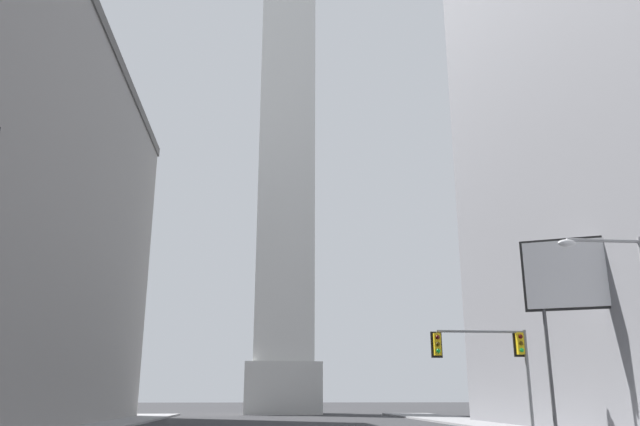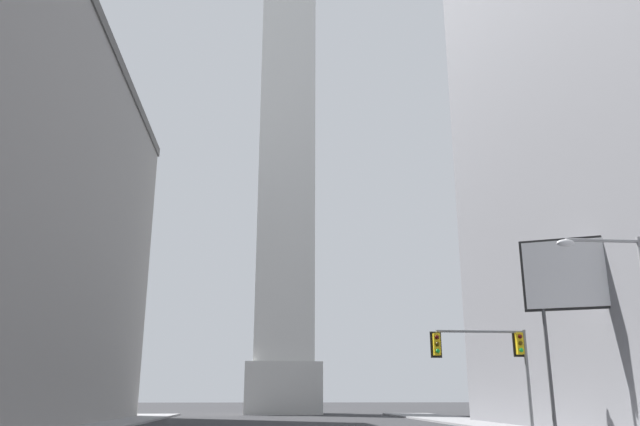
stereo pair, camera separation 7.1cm
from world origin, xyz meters
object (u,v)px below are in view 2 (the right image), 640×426
Objects in this scene: obelisk at (287,118)px; billboard_sign at (578,279)px; street_lamp at (635,315)px; traffic_light_mid_right at (493,354)px.

obelisk reaches higher than billboard_sign.
obelisk is 10.25× the size of street_lamp.
billboard_sign is at bearing -40.87° from traffic_light_mid_right.
billboard_sign is (12.84, -43.88, -28.38)m from obelisk.
street_lamp is (10.11, -52.52, -31.23)m from obelisk.
street_lamp is at bearing -86.55° from traffic_light_mid_right.
obelisk is at bearing 102.95° from traffic_light_mid_right.
obelisk is 7.86× the size of billboard_sign.
traffic_light_mid_right is 11.64m from street_lamp.
traffic_light_mid_right is 0.72× the size of street_lamp.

